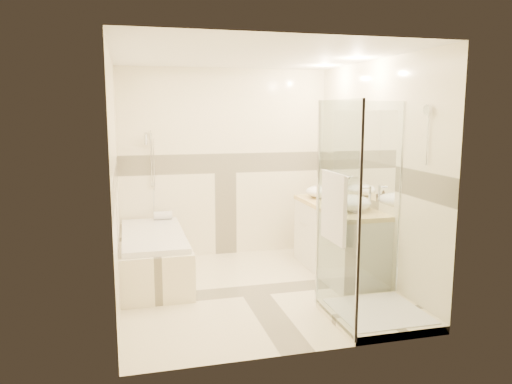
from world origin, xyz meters
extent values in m
cube|color=#F8ECC5|center=(0.00, 0.00, -0.01)|extent=(2.80, 3.00, 0.01)
cube|color=white|center=(0.00, 0.00, 2.50)|extent=(2.80, 3.00, 0.01)
cube|color=#FDF1CA|center=(0.00, 1.50, 1.25)|extent=(2.80, 0.01, 2.50)
cube|color=#FDF1CA|center=(0.00, -1.50, 1.25)|extent=(2.80, 0.01, 2.50)
cube|color=#FDF1CA|center=(-1.40, 0.00, 1.25)|extent=(0.01, 3.00, 2.50)
cube|color=#FDF1CA|center=(1.40, 0.00, 1.25)|extent=(0.01, 3.00, 2.50)
cube|color=white|center=(1.39, 0.30, 1.45)|extent=(0.01, 1.60, 1.00)
cylinder|color=silver|center=(-0.97, 1.47, 1.35)|extent=(0.02, 0.02, 0.70)
cube|color=#FDF1CA|center=(-1.02, 0.65, 0.25)|extent=(0.75, 1.70, 0.50)
cube|color=white|center=(-1.02, 0.65, 0.53)|extent=(0.69, 1.60, 0.06)
ellipsoid|color=white|center=(-1.02, 0.65, 0.48)|extent=(0.56, 1.40, 0.16)
cube|color=white|center=(1.12, 0.30, 0.40)|extent=(0.55, 1.60, 0.80)
cylinder|color=silver|center=(0.83, -0.10, 0.55)|extent=(0.01, 0.24, 0.01)
cylinder|color=silver|center=(0.83, 0.70, 0.55)|extent=(0.01, 0.24, 0.01)
cube|color=#F0D17F|center=(1.12, 0.30, 0.83)|extent=(0.57, 1.62, 0.05)
cube|color=#FDF1CA|center=(0.95, -1.05, 0.04)|extent=(0.90, 0.90, 0.08)
cube|color=white|center=(0.95, -1.05, 0.09)|extent=(0.80, 0.80, 0.01)
cube|color=white|center=(0.51, -1.05, 1.04)|extent=(0.01, 0.90, 2.00)
cube|color=white|center=(0.95, -0.61, 1.04)|extent=(0.90, 0.01, 2.00)
cylinder|color=silver|center=(0.50, -1.50, 1.04)|extent=(0.03, 0.03, 2.00)
cylinder|color=silver|center=(0.50, -0.60, 1.04)|extent=(0.03, 0.03, 2.00)
cylinder|color=silver|center=(1.40, -0.60, 1.04)|extent=(0.03, 0.03, 2.00)
cylinder|color=silver|center=(1.36, -1.05, 1.95)|extent=(0.03, 0.10, 0.10)
cylinder|color=silver|center=(0.47, -1.05, 1.40)|extent=(0.02, 0.60, 0.02)
cube|color=white|center=(0.47, -1.05, 1.10)|extent=(0.04, 0.48, 0.62)
ellipsoid|color=white|center=(1.10, 0.82, 0.93)|extent=(0.38, 0.38, 0.15)
ellipsoid|color=white|center=(1.10, -0.07, 0.94)|extent=(0.44, 0.44, 0.17)
cylinder|color=silver|center=(1.33, 0.82, 0.99)|extent=(0.03, 0.03, 0.27)
cylinder|color=silver|center=(1.28, 0.82, 1.10)|extent=(0.10, 0.02, 0.02)
cylinder|color=silver|center=(1.33, -0.07, 0.98)|extent=(0.03, 0.03, 0.27)
cylinder|color=silver|center=(1.28, -0.07, 1.10)|extent=(0.10, 0.02, 0.02)
imported|color=black|center=(1.10, 0.34, 0.92)|extent=(0.08, 0.08, 0.14)
imported|color=black|center=(1.10, 0.24, 0.93)|extent=(0.16, 0.16, 0.16)
cube|color=white|center=(1.10, 0.92, 0.88)|extent=(0.15, 0.23, 0.07)
cylinder|color=white|center=(-0.86, 1.34, 0.61)|extent=(0.23, 0.11, 0.11)
camera|label=1|loc=(-1.28, -5.06, 1.93)|focal=35.00mm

